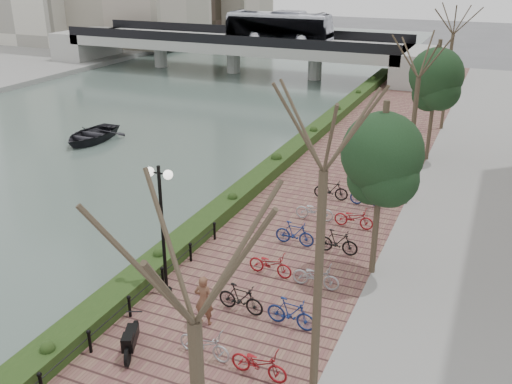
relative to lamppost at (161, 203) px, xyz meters
The scene contains 12 objects.
ground 6.39m from the lamppost, 109.49° to the right, with size 220.00×220.00×0.00m, color #59595B.
river_water 26.51m from the lamppost, 129.53° to the left, with size 30.00×130.00×0.02m, color #4D6158.
promenade 13.44m from the lamppost, 79.71° to the left, with size 8.00×75.00×0.50m, color brown.
hedge 15.58m from the lamppost, 94.09° to the left, with size 1.10×56.00×0.60m, color #1A3112.
chain_fence 4.13m from the lamppost, 95.96° to the right, with size 0.10×14.10×0.70m.
lamppost is the anchor object (origin of this frame).
motorcycle 4.42m from the lamppost, 76.06° to the right, with size 0.49×1.55×0.97m, color black, non-canonical shape.
pedestrian 3.49m from the lamppost, 28.08° to the right, with size 0.63×0.41×1.72m, color brown.
bicycle_parking 6.04m from the lamppost, 43.90° to the left, with size 2.40×14.69×1.00m.
street_trees 10.12m from the lamppost, 51.41° to the left, with size 3.20×37.12×6.80m.
bridge 43.16m from the lamppost, 111.25° to the left, with size 36.00×10.77×6.50m.
boat 20.96m from the lamppost, 135.76° to the left, with size 3.32×4.64×0.96m, color black.
Camera 1 is at (11.44, -9.74, 11.38)m, focal length 40.00 mm.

